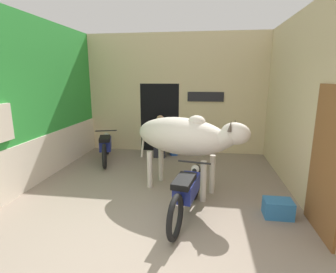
# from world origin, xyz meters

# --- Properties ---
(ground_plane) EXTENTS (30.00, 30.00, 0.00)m
(ground_plane) POSITION_xyz_m (0.00, 0.00, 0.00)
(ground_plane) COLOR gray
(wall_left_shopfront) EXTENTS (0.25, 4.75, 3.40)m
(wall_left_shopfront) POSITION_xyz_m (-2.65, 2.36, 1.64)
(wall_left_shopfront) COLOR green
(wall_left_shopfront) RESTS_ON ground_plane
(wall_back_with_doorway) EXTENTS (5.14, 0.93, 3.40)m
(wall_back_with_doorway) POSITION_xyz_m (-0.16, 5.00, 1.46)
(wall_back_with_doorway) COLOR beige
(wall_back_with_doorway) RESTS_ON ground_plane
(wall_right_with_door) EXTENTS (0.22, 4.75, 3.40)m
(wall_right_with_door) POSITION_xyz_m (2.66, 2.32, 1.68)
(wall_right_with_door) COLOR beige
(wall_right_with_door) RESTS_ON ground_plane
(cow) EXTENTS (2.28, 1.44, 1.52)m
(cow) POSITION_xyz_m (0.51, 1.99, 1.09)
(cow) COLOR beige
(cow) RESTS_ON ground_plane
(motorcycle_near) EXTENTS (0.58, 1.92, 0.76)m
(motorcycle_near) POSITION_xyz_m (0.64, 1.03, 0.43)
(motorcycle_near) COLOR black
(motorcycle_near) RESTS_ON ground_plane
(motorcycle_far) EXTENTS (0.76, 1.78, 0.74)m
(motorcycle_far) POSITION_xyz_m (-1.70, 3.56, 0.42)
(motorcycle_far) COLOR black
(motorcycle_far) RESTS_ON ground_plane
(shopkeeper_seated) EXTENTS (0.45, 0.34, 1.16)m
(shopkeeper_seated) POSITION_xyz_m (-0.34, 4.19, 0.61)
(shopkeeper_seated) COLOR #282833
(shopkeeper_seated) RESTS_ON ground_plane
(plastic_stool) EXTENTS (0.35, 0.35, 0.42)m
(plastic_stool) POSITION_xyz_m (0.02, 4.38, 0.22)
(plastic_stool) COLOR #2856B2
(plastic_stool) RESTS_ON ground_plane
(crate) EXTENTS (0.44, 0.32, 0.28)m
(crate) POSITION_xyz_m (2.08, 1.22, 0.14)
(crate) COLOR teal
(crate) RESTS_ON ground_plane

